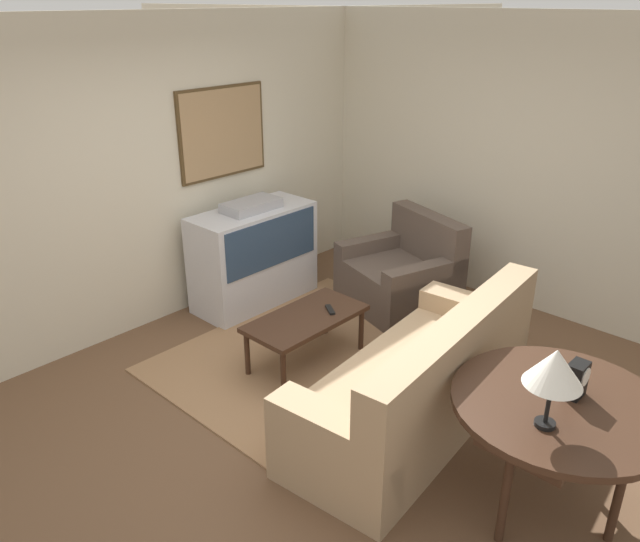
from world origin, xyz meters
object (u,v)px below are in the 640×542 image
object	(u,v)px
tv	(254,255)
armchair	(401,277)
couch	(420,385)
coffee_table	(306,321)
console_table	(560,411)
table_lamp	(555,368)
mantel_clock	(577,380)

from	to	relation	value
tv	armchair	xyz separation A→B (m)	(0.90, -1.11, -0.19)
couch	coffee_table	size ratio (longest dim) A/B	2.16
console_table	table_lamp	world-z (taller)	table_lamp
coffee_table	console_table	size ratio (longest dim) A/B	0.85
mantel_clock	console_table	bearing A→B (deg)	167.55
coffee_table	mantel_clock	size ratio (longest dim) A/B	4.83
mantel_clock	table_lamp	bearing A→B (deg)	179.80
table_lamp	mantel_clock	xyz separation A→B (m)	(0.37, -0.00, -0.24)
couch	table_lamp	bearing A→B (deg)	63.79
couch	coffee_table	xyz separation A→B (m)	(0.05, 1.15, 0.06)
console_table	tv	bearing A→B (deg)	78.95
couch	coffee_table	distance (m)	1.15
tv	couch	bearing A→B (deg)	-102.77
tv	console_table	distance (m)	3.38
coffee_table	mantel_clock	distance (m)	2.22
tv	mantel_clock	size ratio (longest dim) A/B	5.85
armchair	tv	bearing A→B (deg)	-123.45
armchair	coffee_table	xyz separation A→B (m)	(-1.38, -0.06, 0.08)
coffee_table	console_table	distance (m)	2.17
armchair	console_table	distance (m)	2.72
coffee_table	mantel_clock	xyz separation A→B (m)	(-0.07, -2.17, 0.46)
couch	console_table	size ratio (longest dim) A/B	1.83
table_lamp	console_table	bearing A→B (deg)	4.71
armchair	mantel_clock	world-z (taller)	mantel_clock
coffee_table	console_table	bearing A→B (deg)	-94.56
couch	mantel_clock	size ratio (longest dim) A/B	10.45
tv	couch	distance (m)	2.38
couch	mantel_clock	world-z (taller)	mantel_clock
couch	console_table	xyz separation A→B (m)	(-0.12, -1.00, 0.35)
couch	coffee_table	world-z (taller)	couch
armchair	mantel_clock	bearing A→B (deg)	-15.59
tv	mantel_clock	xyz separation A→B (m)	(-0.54, -3.34, 0.36)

